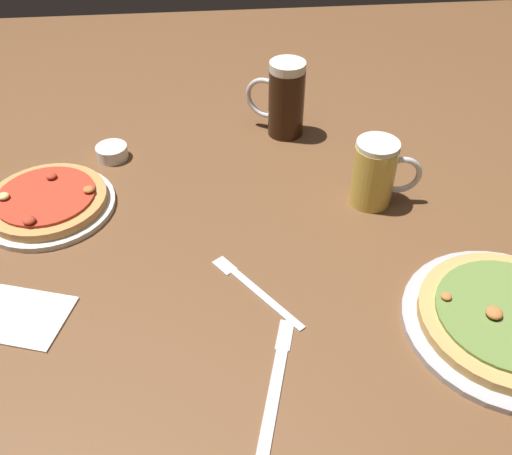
# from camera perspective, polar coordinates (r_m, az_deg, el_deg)

# --- Properties ---
(ground_plane) EXTENTS (2.40, 2.40, 0.03)m
(ground_plane) POSITION_cam_1_polar(r_m,az_deg,el_deg) (1.09, 0.00, -1.39)
(ground_plane) COLOR brown
(pizza_plate_near) EXTENTS (0.33, 0.33, 0.05)m
(pizza_plate_near) POSITION_cam_1_polar(r_m,az_deg,el_deg) (1.00, 24.22, -8.59)
(pizza_plate_near) COLOR #B2B2B7
(pizza_plate_near) RESTS_ON ground_plane
(pizza_plate_far) EXTENTS (0.27, 0.27, 0.05)m
(pizza_plate_far) POSITION_cam_1_polar(r_m,az_deg,el_deg) (1.20, -20.43, 2.43)
(pizza_plate_far) COLOR silver
(pizza_plate_far) RESTS_ON ground_plane
(beer_mug_dark) EXTENTS (0.13, 0.10, 0.18)m
(beer_mug_dark) POSITION_cam_1_polar(r_m,az_deg,el_deg) (1.34, 2.91, 12.91)
(beer_mug_dark) COLOR black
(beer_mug_dark) RESTS_ON ground_plane
(beer_mug_amber) EXTENTS (0.14, 0.09, 0.14)m
(beer_mug_amber) POSITION_cam_1_polar(r_m,az_deg,el_deg) (1.14, 12.07, 5.43)
(beer_mug_amber) COLOR gold
(beer_mug_amber) RESTS_ON ground_plane
(ramekin_sauce) EXTENTS (0.07, 0.07, 0.03)m
(ramekin_sauce) POSITION_cam_1_polar(r_m,az_deg,el_deg) (1.32, -14.43, 7.42)
(ramekin_sauce) COLOR white
(ramekin_sauce) RESTS_ON ground_plane
(napkin_folded) EXTENTS (0.19, 0.16, 0.01)m
(napkin_folded) POSITION_cam_1_polar(r_m,az_deg,el_deg) (1.01, -22.98, -8.22)
(napkin_folded) COLOR white
(napkin_folded) RESTS_ON ground_plane
(fork_left) EXTENTS (0.14, 0.19, 0.01)m
(fork_left) POSITION_cam_1_polar(r_m,az_deg,el_deg) (0.97, -0.24, -6.32)
(fork_left) COLOR silver
(fork_left) RESTS_ON ground_plane
(knife_right) EXTENTS (0.09, 0.24, 0.01)m
(knife_right) POSITION_cam_1_polar(r_m,az_deg,el_deg) (0.86, 2.06, -15.38)
(knife_right) COLOR silver
(knife_right) RESTS_ON ground_plane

